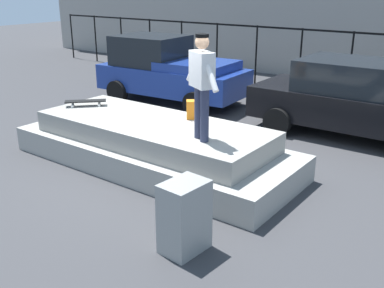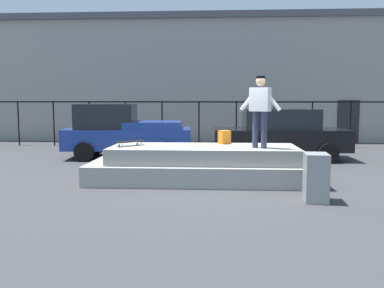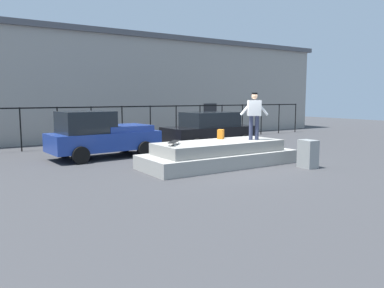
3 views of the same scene
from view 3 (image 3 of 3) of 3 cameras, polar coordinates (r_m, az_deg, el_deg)
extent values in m
plane|color=#38383A|center=(13.76, 4.79, -3.00)|extent=(60.00, 60.00, 0.00)
cube|color=#9E9B93|center=(13.38, 4.07, -2.26)|extent=(5.60, 2.16, 0.47)
cube|color=gray|center=(13.32, 4.09, -0.43)|extent=(4.59, 1.77, 0.39)
cylinder|color=#2D334C|center=(13.84, 8.86, 2.41)|extent=(0.14, 0.14, 0.87)
cylinder|color=#2D334C|center=(13.90, 9.74, 2.41)|extent=(0.14, 0.14, 0.87)
cube|color=silver|center=(13.83, 9.36, 5.37)|extent=(0.53, 0.43, 0.56)
cylinder|color=silver|center=(13.77, 8.20, 5.35)|extent=(0.45, 0.30, 0.53)
cylinder|color=silver|center=(13.90, 10.50, 5.32)|extent=(0.45, 0.30, 0.53)
sphere|color=tan|center=(13.83, 9.39, 7.11)|extent=(0.22, 0.22, 0.22)
cylinder|color=black|center=(13.83, 9.40, 7.52)|extent=(0.28, 0.28, 0.05)
cube|color=black|center=(12.26, -2.72, 0.35)|extent=(0.73, 0.74, 0.02)
cylinder|color=silver|center=(12.03, -3.49, -0.16)|extent=(0.06, 0.06, 0.06)
cylinder|color=silver|center=(11.98, -2.57, -0.19)|extent=(0.06, 0.06, 0.06)
cylinder|color=silver|center=(12.55, -2.86, 0.14)|extent=(0.06, 0.06, 0.06)
cylinder|color=silver|center=(12.51, -1.97, 0.12)|extent=(0.06, 0.06, 0.06)
cube|color=orange|center=(14.06, 4.34, 1.47)|extent=(0.34, 0.33, 0.35)
cube|color=navy|center=(15.51, -13.03, 0.48)|extent=(4.41, 2.08, 0.70)
cube|color=black|center=(15.15, -15.71, 3.18)|extent=(2.04, 1.76, 0.84)
cube|color=navy|center=(15.83, -10.24, 2.39)|extent=(2.05, 1.82, 0.24)
cylinder|color=black|center=(15.91, -18.71, -0.83)|extent=(0.65, 0.27, 0.64)
cylinder|color=black|center=(14.22, -16.40, -1.63)|extent=(0.65, 0.27, 0.64)
cylinder|color=black|center=(16.93, -10.14, -0.11)|extent=(0.65, 0.27, 0.64)
cylinder|color=black|center=(15.35, -7.08, -0.78)|extent=(0.65, 0.27, 0.64)
cube|color=black|center=(17.97, 2.68, 1.53)|extent=(4.45, 2.02, 0.71)
cube|color=black|center=(17.92, 2.70, 3.73)|extent=(2.46, 1.75, 0.67)
cylinder|color=black|center=(18.06, -2.69, 0.43)|extent=(0.64, 0.23, 0.64)
cylinder|color=black|center=(16.42, 0.89, -0.22)|extent=(0.64, 0.23, 0.64)
cylinder|color=black|center=(19.61, 4.17, 0.94)|extent=(0.64, 0.23, 0.64)
cylinder|color=black|center=(18.11, 8.02, 0.39)|extent=(0.64, 0.23, 0.64)
cube|color=gray|center=(13.48, 17.05, -1.45)|extent=(0.49, 0.63, 0.95)
cylinder|color=black|center=(18.42, -24.38, 2.01)|extent=(0.06, 0.06, 1.96)
cylinder|color=black|center=(18.72, -19.54, 2.30)|extent=(0.06, 0.06, 1.96)
cylinder|color=black|center=(19.15, -14.88, 2.57)|extent=(0.06, 0.06, 1.96)
cylinder|color=black|center=(19.71, -10.45, 2.80)|extent=(0.06, 0.06, 1.96)
cylinder|color=black|center=(20.37, -6.28, 3.01)|extent=(0.06, 0.06, 1.96)
cylinder|color=black|center=(21.13, -2.39, 3.19)|extent=(0.06, 0.06, 1.96)
cylinder|color=black|center=(21.98, 1.21, 3.34)|extent=(0.06, 0.06, 1.96)
cylinder|color=black|center=(22.92, 4.53, 3.47)|extent=(0.06, 0.06, 1.96)
cylinder|color=black|center=(23.92, 7.58, 3.58)|extent=(0.06, 0.06, 1.96)
cylinder|color=black|center=(24.99, 10.38, 3.67)|extent=(0.06, 0.06, 1.96)
cylinder|color=black|center=(26.11, 12.95, 3.74)|extent=(0.06, 0.06, 1.96)
cylinder|color=black|center=(27.28, 15.30, 3.81)|extent=(0.06, 0.06, 1.96)
cube|color=black|center=(19.98, -8.38, 5.60)|extent=(24.00, 0.04, 0.06)
cube|color=gray|center=(24.81, -13.47, 8.01)|extent=(30.44, 6.58, 5.81)
cube|color=#4C4C51|center=(25.06, -13.68, 15.00)|extent=(31.05, 6.91, 0.30)
cube|color=#262628|center=(24.74, 2.74, 3.79)|extent=(1.00, 0.06, 2.00)
camera|label=1|loc=(14.13, 38.80, 9.13)|focal=42.11mm
camera|label=2|loc=(8.29, 54.47, 1.38)|focal=38.72mm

